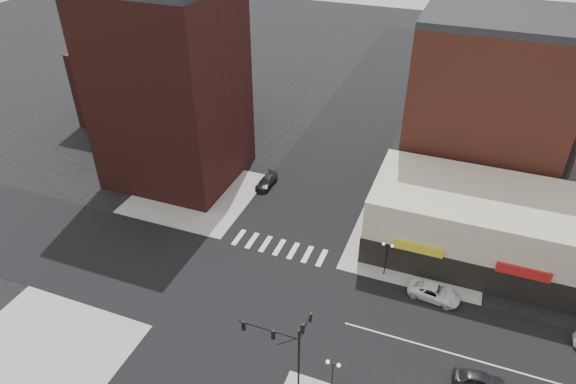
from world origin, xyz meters
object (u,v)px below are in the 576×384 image
(street_lamp_se_a, at_px, (333,370))
(street_lamp_ne, at_px, (387,251))
(white_suv, at_px, (434,292))
(dark_sedan_east, at_px, (479,380))
(dark_sedan_north, at_px, (267,182))
(traffic_signal, at_px, (289,341))

(street_lamp_se_a, bearing_deg, street_lamp_ne, 86.42)
(white_suv, height_order, dark_sedan_east, dark_sedan_east)
(dark_sedan_east, bearing_deg, street_lamp_se_a, 109.07)
(dark_sedan_east, height_order, dark_sedan_north, dark_sedan_east)
(traffic_signal, height_order, dark_sedan_east, traffic_signal)
(white_suv, bearing_deg, street_lamp_se_a, 162.25)
(traffic_signal, xyz_separation_m, street_lamp_se_a, (3.76, -0.17, -1.67))
(traffic_signal, relative_size, street_lamp_ne, 1.87)
(street_lamp_ne, relative_size, dark_sedan_east, 0.98)
(street_lamp_se_a, relative_size, dark_sedan_east, 0.98)
(white_suv, bearing_deg, dark_sedan_north, 67.29)
(traffic_signal, relative_size, dark_sedan_east, 1.83)
(dark_sedan_east, bearing_deg, street_lamp_ne, 37.79)
(traffic_signal, distance_m, street_lamp_se_a, 4.12)
(street_lamp_se_a, distance_m, street_lamp_ne, 16.03)
(street_lamp_se_a, height_order, dark_sedan_east, street_lamp_se_a)
(dark_sedan_north, bearing_deg, traffic_signal, -61.79)
(street_lamp_ne, relative_size, white_suv, 0.80)
(traffic_signal, distance_m, dark_sedan_east, 16.49)
(traffic_signal, bearing_deg, street_lamp_ne, 73.25)
(traffic_signal, bearing_deg, street_lamp_se_a, -2.57)
(traffic_signal, relative_size, dark_sedan_north, 1.75)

